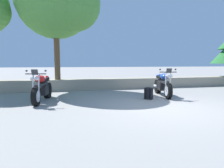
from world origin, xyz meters
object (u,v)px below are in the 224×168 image
object	(u,v)px
rider_backpack	(149,93)
leafy_tree_mid_left	(59,0)
motorcycle_blue_centre	(163,84)
motorcycle_red_near_left	(42,88)

from	to	relation	value
rider_backpack	leafy_tree_mid_left	bearing A→B (deg)	135.96
motorcycle_blue_centre	rider_backpack	xyz separation A→B (m)	(-0.89, -0.58, -0.24)
motorcycle_red_near_left	rider_backpack	world-z (taller)	motorcycle_red_near_left
motorcycle_red_near_left	motorcycle_blue_centre	world-z (taller)	same
motorcycle_red_near_left	rider_backpack	size ratio (longest dim) A/B	4.38
motorcycle_blue_centre	leafy_tree_mid_left	size ratio (longest dim) A/B	0.36
rider_backpack	motorcycle_blue_centre	bearing A→B (deg)	32.98
motorcycle_red_near_left	leafy_tree_mid_left	distance (m)	4.77
motorcycle_blue_centre	leafy_tree_mid_left	xyz separation A→B (m)	(-4.16, 2.58, 3.87)
motorcycle_blue_centre	leafy_tree_mid_left	distance (m)	6.24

